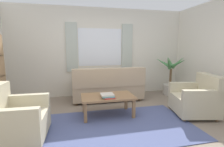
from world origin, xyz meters
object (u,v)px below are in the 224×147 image
at_px(coffee_table, 108,98).
at_px(book_stack_on_table, 108,95).
at_px(armchair_left, 14,119).
at_px(potted_plant, 170,80).
at_px(couch, 108,87).
at_px(armchair_right, 196,99).

height_order(coffee_table, book_stack_on_table, book_stack_on_table).
relative_size(armchair_left, potted_plant, 0.72).
bearing_deg(couch, armchair_left, 43.07).
height_order(couch, potted_plant, potted_plant).
bearing_deg(book_stack_on_table, couch, 78.52).
bearing_deg(book_stack_on_table, potted_plant, 30.10).
xyz_separation_m(couch, book_stack_on_table, (-0.24, -1.16, 0.11)).
relative_size(armchair_left, coffee_table, 0.80).
relative_size(coffee_table, potted_plant, 0.90).
bearing_deg(coffee_table, couch, 78.62).
height_order(armchair_left, coffee_table, armchair_left).
xyz_separation_m(armchair_right, book_stack_on_table, (-1.90, 0.27, 0.12)).
relative_size(couch, armchair_right, 1.91).
xyz_separation_m(armchair_left, book_stack_on_table, (1.58, 0.54, 0.12)).
bearing_deg(armchair_left, book_stack_on_table, -69.66).
relative_size(armchair_right, book_stack_on_table, 2.75).
height_order(armchair_left, book_stack_on_table, armchair_left).
xyz_separation_m(armchair_right, coffee_table, (-1.87, 0.37, 0.03)).
bearing_deg(armchair_left, armchair_right, -84.01).
distance_m(armchair_left, coffee_table, 1.72).
distance_m(couch, potted_plant, 2.01).
bearing_deg(book_stack_on_table, armchair_left, -161.23).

